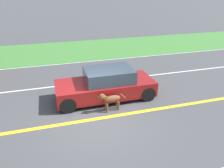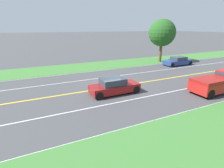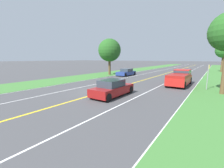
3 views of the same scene
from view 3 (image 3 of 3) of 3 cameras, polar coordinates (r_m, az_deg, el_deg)
name	(u,v)px [view 3 (image 3 of 3)]	position (r m, az deg, el deg)	size (l,w,h in m)	color
ground_plane	(103,92)	(14.39, -3.34, -3.00)	(400.00, 400.00, 0.00)	#424244
centre_divider_line	(103,92)	(14.39, -3.34, -2.99)	(0.18, 160.00, 0.01)	yellow
lane_edge_line_right	(182,104)	(11.61, 25.27, -7.00)	(0.14, 160.00, 0.01)	white
lane_edge_line_left	(58,85)	(19.43, -19.84, -0.25)	(0.14, 160.00, 0.01)	white
lane_dash_same_dir	(137,97)	(12.60, 9.36, -4.93)	(0.10, 160.00, 0.01)	white
lane_dash_oncoming	(78,88)	(16.74, -12.83, -1.43)	(0.10, 160.00, 0.01)	white
grass_verge_left	(44,82)	(21.92, -24.42, 0.56)	(6.00, 160.00, 0.03)	#3D7533
ego_car	(112,88)	(12.73, 0.13, -1.66)	(1.80, 4.38, 1.40)	maroon
dog	(103,88)	(13.52, -3.50, -1.51)	(0.32, 1.26, 0.86)	brown
pickup_truck	(180,77)	(19.72, 24.50, 2.31)	(2.01, 5.53, 1.81)	red
oncoming_car	(126,72)	(28.27, 5.44, 4.45)	(1.88, 4.44, 1.31)	navy
roadside_tree_right_far	(224,50)	(43.56, 36.82, 10.22)	(3.48, 3.48, 6.81)	brown
roadside_tree_left_near	(110,50)	(29.54, -0.96, 12.71)	(4.35, 4.35, 6.94)	brown
street_sign	(208,74)	(17.92, 32.77, 3.25)	(0.11, 0.64, 2.60)	gray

